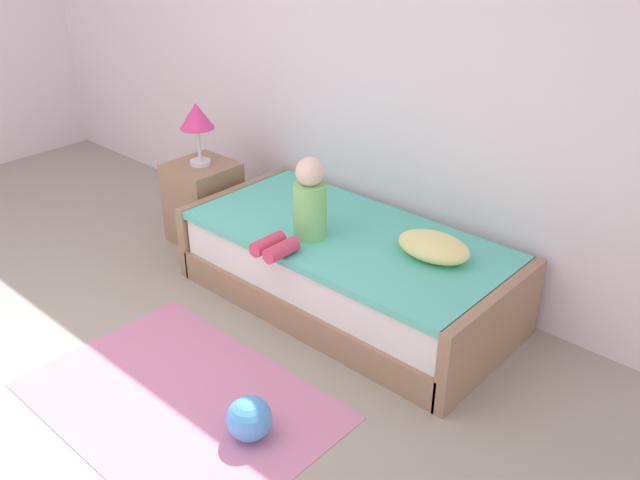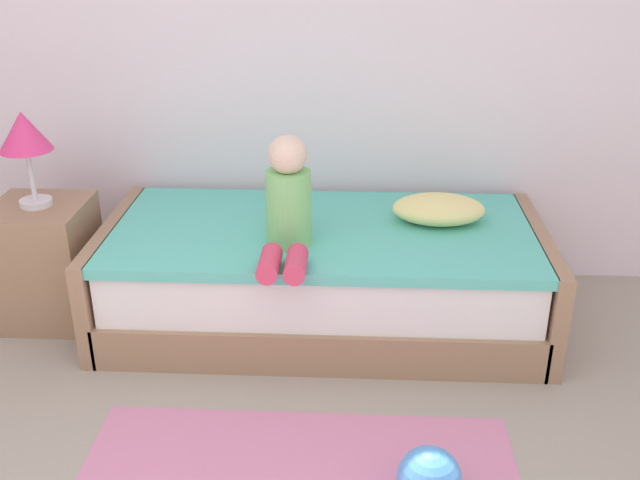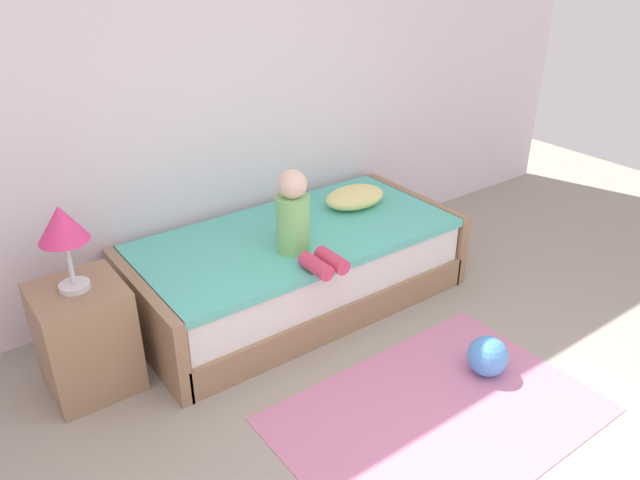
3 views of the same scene
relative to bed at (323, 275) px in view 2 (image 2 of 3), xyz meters
The scene contains 7 objects.
wall_rear 1.42m from the bed, 127.59° to the left, with size 7.20×0.10×2.90m, color white.
bed is the anchor object (origin of this frame).
nightstand 1.35m from the bed, behind, with size 0.44×0.44×0.60m, color #997556.
table_lamp 1.52m from the bed, behind, with size 0.24×0.24×0.45m.
child_figure 0.53m from the bed, 121.87° to the right, with size 0.20×0.51×0.50m.
pillow 0.64m from the bed, 10.30° to the left, with size 0.44×0.30×0.13m, color #F2E58C.
toy_ball 1.30m from the bed, 71.01° to the right, with size 0.22×0.22×0.22m, color #4C99E5.
Camera 2 is at (0.61, -1.15, 1.88)m, focal length 40.89 mm.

